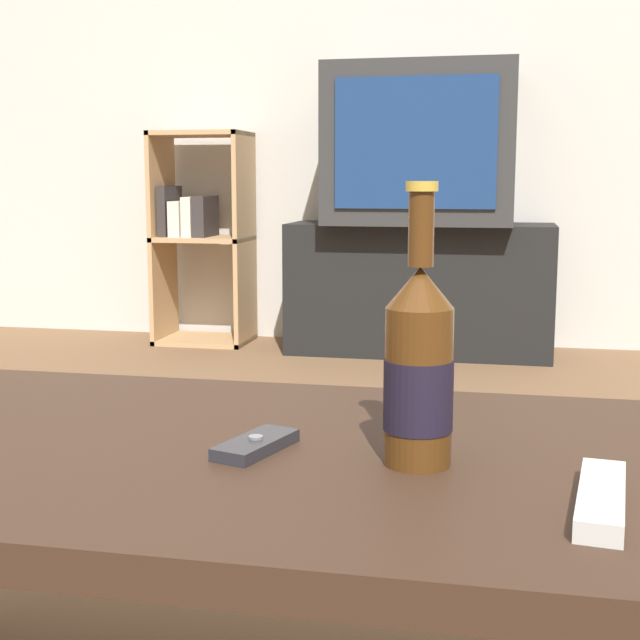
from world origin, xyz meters
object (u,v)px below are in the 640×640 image
television (422,146)px  cell_phone (256,445)px  beer_bottle (419,368)px  tv_stand (420,289)px  bookshelf (199,232)px  remote_control (601,499)px

television → cell_phone: 2.81m
beer_bottle → tv_stand: bearing=95.5°
tv_stand → bookshelf: size_ratio=1.17×
bookshelf → beer_bottle: size_ratio=3.17×
remote_control → tv_stand: bearing=105.8°
television → remote_control: 2.95m
beer_bottle → remote_control: size_ratio=1.63×
bookshelf → beer_bottle: (1.25, -2.84, 0.04)m
tv_stand → television: size_ratio=1.46×
remote_control → bookshelf: bearing=122.9°
television → beer_bottle: bearing=-84.5°
remote_control → beer_bottle: bearing=158.1°
tv_stand → bookshelf: bookshelf is taller
television → remote_control: bearing=-81.3°
tv_stand → cell_phone: size_ratio=9.01×
cell_phone → bookshelf: bearing=127.8°
bookshelf → remote_control: bookshelf is taller
television → bookshelf: television is taller
beer_bottle → television: bearing=95.5°
bookshelf → television: bearing=-3.0°
tv_stand → bookshelf: 1.00m
cell_phone → tv_stand: bearing=109.0°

